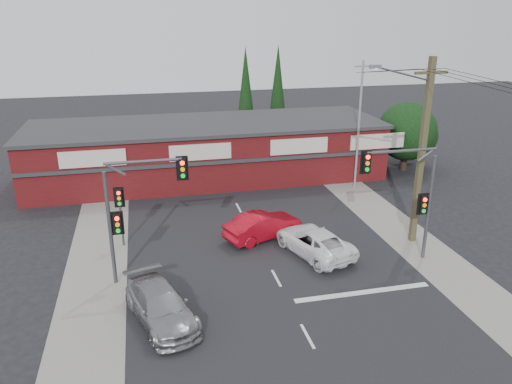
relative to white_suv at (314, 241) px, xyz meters
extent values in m
plane|color=black|center=(-2.63, -2.74, -0.69)|extent=(120.00, 120.00, 0.00)
cube|color=black|center=(-2.63, 2.26, -0.69)|extent=(14.00, 70.00, 0.01)
cube|color=gray|center=(-11.13, 2.26, -0.68)|extent=(3.00, 70.00, 0.02)
cube|color=gray|center=(5.87, 2.26, -0.68)|extent=(3.00, 70.00, 0.02)
cube|color=silver|center=(0.87, -4.24, -0.68)|extent=(6.50, 0.35, 0.01)
imported|color=white|center=(0.00, 0.00, 0.00)|extent=(3.69, 5.44, 1.38)
imported|color=gray|center=(-8.18, -4.36, 0.02)|extent=(3.34, 5.27, 1.42)
imported|color=#A70A18|center=(-2.15, 2.47, 0.05)|extent=(4.79, 3.14, 1.49)
cube|color=silver|center=(-2.63, -6.76, -0.68)|extent=(0.12, 1.60, 0.01)
cube|color=silver|center=(-2.63, -2.10, -0.68)|extent=(0.12, 1.60, 0.01)
cube|color=silver|center=(-2.63, 2.56, -0.68)|extent=(0.12, 1.60, 0.01)
cube|color=silver|center=(-2.63, 7.22, -0.68)|extent=(0.12, 1.60, 0.01)
cube|color=silver|center=(-2.63, 11.89, -0.68)|extent=(0.12, 1.60, 0.01)
cube|color=silver|center=(-2.63, 16.55, -0.68)|extent=(0.12, 1.60, 0.01)
cube|color=silver|center=(-2.63, 21.21, -0.68)|extent=(0.12, 1.60, 0.01)
cube|color=#490E11|center=(-3.63, 14.26, 1.31)|extent=(26.00, 8.00, 4.00)
cube|color=#2D2D30|center=(-3.63, 14.26, 3.41)|extent=(26.40, 8.40, 0.25)
cube|color=beige|center=(-11.63, 10.21, 2.41)|extent=(4.20, 0.12, 1.10)
cube|color=beige|center=(-4.63, 10.21, 2.41)|extent=(4.20, 0.12, 1.10)
cube|color=beige|center=(2.37, 10.21, 2.41)|extent=(4.20, 0.12, 1.10)
cube|color=beige|center=(8.37, 10.21, 2.41)|extent=(4.20, 0.12, 1.10)
cube|color=#2D2D30|center=(-3.63, 10.16, 1.61)|extent=(26.00, 0.15, 0.25)
cylinder|color=#2D2116|center=(11.87, 12.26, 0.21)|extent=(0.50, 0.50, 1.80)
sphere|color=black|center=(11.87, 12.26, 2.51)|extent=(4.60, 4.60, 4.60)
sphere|color=black|center=(13.37, 13.26, 1.81)|extent=(3.40, 3.40, 3.40)
sphere|color=black|center=(10.57, 13.66, 1.61)|extent=(2.80, 2.80, 2.80)
cylinder|color=#2D2116|center=(0.87, 21.26, 0.31)|extent=(0.24, 0.24, 2.00)
cone|color=black|center=(0.87, 21.26, 4.81)|extent=(1.80, 1.80, 7.50)
cylinder|color=#2D2116|center=(4.37, 23.26, 0.31)|extent=(0.24, 0.24, 2.00)
cone|color=black|center=(4.37, 23.26, 4.81)|extent=(1.80, 1.80, 7.50)
cylinder|color=#47494C|center=(-10.13, -0.74, 2.06)|extent=(0.18, 0.18, 5.50)
cylinder|color=#47494C|center=(-8.43, -0.74, 5.16)|extent=(3.40, 0.14, 0.14)
cylinder|color=#47494C|center=(-9.62, -0.74, 4.86)|extent=(0.82, 0.14, 0.63)
cube|color=black|center=(-6.73, -0.74, 4.71)|extent=(0.32, 0.22, 0.95)
cube|color=black|center=(-6.73, -0.67, 4.71)|extent=(0.55, 0.04, 1.15)
cylinder|color=#FF0C07|center=(-6.73, -0.87, 5.01)|extent=(0.20, 0.06, 0.20)
cylinder|color=orange|center=(-6.73, -0.87, 4.71)|extent=(0.20, 0.06, 0.20)
cylinder|color=#0CE526|center=(-6.73, -0.87, 4.41)|extent=(0.20, 0.06, 0.20)
cube|color=black|center=(-9.78, -0.74, 2.31)|extent=(0.32, 0.22, 0.95)
cube|color=black|center=(-9.78, -0.67, 2.31)|extent=(0.55, 0.04, 1.15)
cylinder|color=#FF0C07|center=(-9.78, -0.87, 2.61)|extent=(0.20, 0.06, 0.20)
cylinder|color=orange|center=(-9.78, -0.87, 2.31)|extent=(0.20, 0.06, 0.20)
cylinder|color=#0CE526|center=(-9.78, -0.87, 2.01)|extent=(0.20, 0.06, 0.20)
cylinder|color=#47494C|center=(5.37, -1.74, 2.06)|extent=(0.18, 0.18, 5.50)
cylinder|color=#47494C|center=(3.57, -1.74, 5.16)|extent=(3.60, 0.14, 0.14)
cylinder|color=#47494C|center=(4.83, -1.74, 4.86)|extent=(0.82, 0.14, 0.63)
cube|color=black|center=(1.77, -1.74, 4.71)|extent=(0.32, 0.22, 0.95)
cube|color=black|center=(1.77, -1.67, 4.71)|extent=(0.55, 0.04, 1.15)
cylinder|color=#FF0C07|center=(1.77, -1.87, 5.01)|extent=(0.20, 0.06, 0.20)
cylinder|color=orange|center=(1.77, -1.87, 4.71)|extent=(0.20, 0.06, 0.20)
cylinder|color=#0CE526|center=(1.77, -1.87, 4.41)|extent=(0.20, 0.06, 0.20)
cube|color=black|center=(5.02, -1.74, 2.31)|extent=(0.32, 0.22, 0.95)
cube|color=black|center=(5.02, -1.67, 2.31)|extent=(0.55, 0.04, 1.15)
cylinder|color=#FF0C07|center=(5.02, -1.87, 2.61)|extent=(0.20, 0.06, 0.20)
cylinder|color=orange|center=(5.02, -1.87, 2.31)|extent=(0.20, 0.06, 0.20)
cylinder|color=#0CE526|center=(5.02, -1.87, 2.01)|extent=(0.20, 0.06, 0.20)
cylinder|color=#47494C|center=(-9.83, 3.26, 0.81)|extent=(0.12, 0.12, 3.00)
cube|color=black|center=(-9.83, 3.26, 2.11)|extent=(0.32, 0.22, 0.95)
cube|color=black|center=(-9.83, 3.33, 2.11)|extent=(0.55, 0.04, 1.15)
cylinder|color=#FF0C07|center=(-9.83, 3.13, 2.41)|extent=(0.20, 0.06, 0.20)
cylinder|color=orange|center=(-9.83, 3.13, 2.11)|extent=(0.20, 0.06, 0.20)
cylinder|color=#0CE526|center=(-9.83, 3.13, 1.81)|extent=(0.20, 0.06, 0.20)
cube|color=brown|center=(5.87, 0.26, 4.31)|extent=(0.30, 0.30, 10.00)
cube|color=brown|center=(5.87, 0.26, 8.51)|extent=(1.80, 0.14, 0.14)
cylinder|color=#47494C|center=(4.27, 0.11, 8.51)|extent=(3.23, 0.39, 0.89)
cube|color=slate|center=(2.67, -0.04, 8.91)|extent=(0.55, 0.25, 0.18)
cylinder|color=silver|center=(2.67, -0.04, 8.81)|extent=(0.28, 0.28, 0.05)
cylinder|color=gray|center=(6.37, 9.26, 3.81)|extent=(0.16, 0.16, 9.00)
cube|color=gray|center=(6.37, 9.26, 7.91)|extent=(1.20, 0.10, 0.10)
cylinder|color=black|center=(5.52, 4.76, 8.11)|extent=(0.73, 9.01, 1.22)
cylinder|color=black|center=(6.12, 4.76, 8.11)|extent=(0.52, 9.00, 1.22)
cylinder|color=black|center=(6.71, 4.76, 8.11)|extent=(0.31, 9.00, 1.22)
camera|label=1|loc=(-8.36, -22.40, 11.41)|focal=35.00mm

